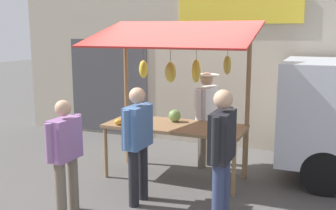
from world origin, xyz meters
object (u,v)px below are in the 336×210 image
at_px(vendor_with_sunhat, 206,111).
at_px(shopper_in_striped_shirt, 222,148).
at_px(market_stall, 174,83).
at_px(shopper_with_shopping_bag, 65,151).
at_px(shopper_with_ponytail, 138,138).

relative_size(vendor_with_sunhat, shopper_in_striped_shirt, 0.98).
xyz_separation_m(market_stall, shopper_with_shopping_bag, (0.80, 1.77, -0.68)).
relative_size(vendor_with_sunhat, shopper_with_ponytail, 1.02).
bearing_deg(vendor_with_sunhat, shopper_with_ponytail, -3.51).
bearing_deg(market_stall, shopper_in_striped_shirt, 129.79).
distance_m(market_stall, shopper_in_striped_shirt, 1.82).
distance_m(market_stall, shopper_with_ponytail, 1.26).
relative_size(market_stall, shopper_with_shopping_bag, 1.66).
xyz_separation_m(vendor_with_sunhat, shopper_in_striped_shirt, (-0.79, 2.05, 0.00)).
xyz_separation_m(shopper_with_ponytail, shopper_in_striped_shirt, (-1.22, 0.23, 0.05)).
bearing_deg(vendor_with_sunhat, market_stall, -14.45).
bearing_deg(shopper_in_striped_shirt, vendor_with_sunhat, 21.69).
height_order(market_stall, shopper_in_striped_shirt, market_stall).
relative_size(market_stall, vendor_with_sunhat, 1.52).
bearing_deg(shopper_with_shopping_bag, shopper_in_striped_shirt, -74.22).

